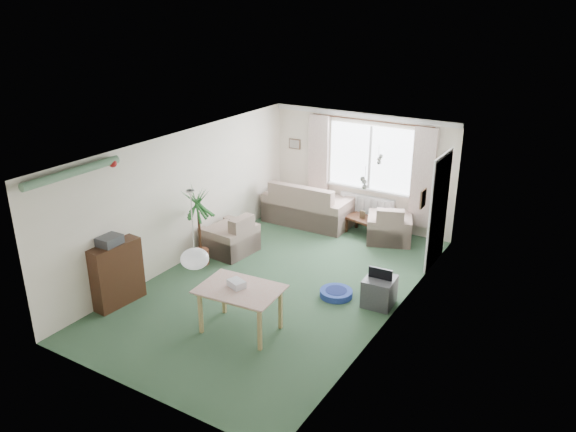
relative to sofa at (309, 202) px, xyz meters
The scene contains 25 objects.
ground 2.95m from the sofa, 70.90° to the right, with size 6.50×6.50×0.00m, color #2F4E35.
window 1.63m from the sofa, 22.61° to the left, with size 1.80×0.03×1.30m, color white.
curtain_rod 2.18m from the sofa, 19.14° to the left, with size 2.60×0.03×0.03m, color black.
curtain_left 0.90m from the sofa, 89.63° to the left, with size 0.45×0.08×2.00m, color beige.
curtain_right 2.47m from the sofa, ahead, with size 0.45×0.08×2.00m, color beige.
radiator 1.24m from the sofa, 20.90° to the left, with size 1.20×0.10×0.55m, color white.
doorway 3.04m from the sofa, 10.61° to the right, with size 0.03×0.95×2.00m, color black.
pendant_lamp 5.28m from the sofa, 77.14° to the right, with size 0.36×0.36×0.36m, color white.
tinsel_garland 5.45m from the sofa, 100.85° to the right, with size 1.60×1.60×0.12m, color #196626.
bauble_cluster_a 3.41m from the sofa, 39.40° to the right, with size 0.20×0.20×0.20m, color silver.
bauble_cluster_b 4.35m from the sofa, 50.07° to the right, with size 0.20×0.20×0.20m, color silver.
wall_picture_back 1.36m from the sofa, 143.45° to the left, with size 0.28×0.03×0.22m, color brown.
wall_picture_right 3.49m from the sofa, 27.86° to the right, with size 0.03×0.24×0.30m, color brown.
sofa is the anchor object (origin of this frame).
armchair_corner 1.85m from the sofa, ahead, with size 0.85×0.81×0.76m, color #C4B494.
armchair_left 2.18m from the sofa, 104.53° to the right, with size 0.87×0.82×0.78m, color beige.
coffee_table 1.33m from the sofa, ahead, with size 0.78×0.43×0.35m, color black.
photo_frame 1.25m from the sofa, ahead, with size 0.12×0.02×0.16m, color #4E3D28.
bookshelf 4.66m from the sofa, 100.98° to the right, with size 0.28×0.84×1.03m, color black.
hifi_box 4.75m from the sofa, 101.22° to the right, with size 0.28×0.35×0.14m, color #38393D.
houseplant 2.89m from the sofa, 104.04° to the right, with size 0.62×0.62×1.46m, color #1D5527.
dining_table 4.39m from the sofa, 73.82° to the right, with size 1.07×0.72×0.67m, color #986C52.
gift_box 4.37m from the sofa, 74.63° to the right, with size 0.25×0.18×0.12m, color silver.
tv_cube 3.64m from the sofa, 43.08° to the right, with size 0.46×0.50×0.46m, color #37373C.
pet_bed 3.28m from the sofa, 52.99° to the right, with size 0.53×0.53×0.11m, color navy.
Camera 1 is at (4.50, -7.14, 4.54)m, focal length 35.00 mm.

